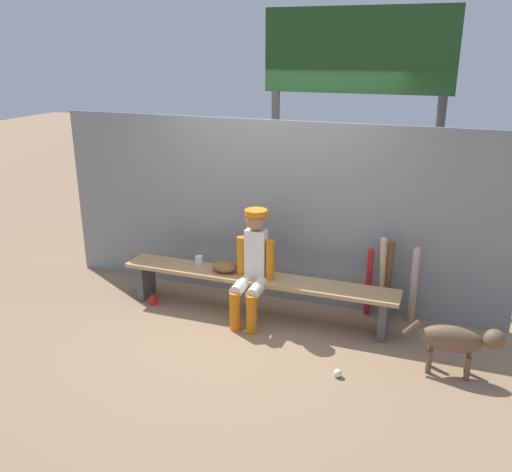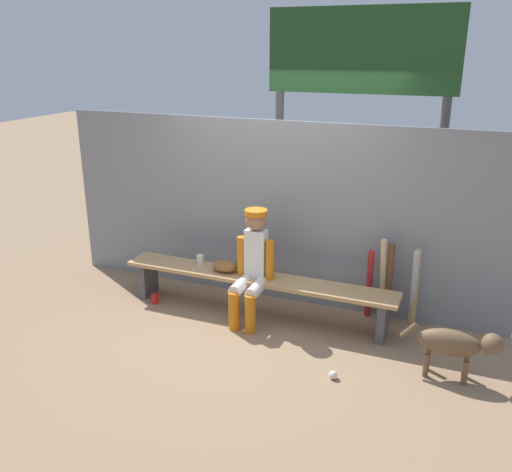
{
  "view_description": "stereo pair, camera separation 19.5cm",
  "coord_description": "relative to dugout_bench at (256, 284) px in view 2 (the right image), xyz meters",
  "views": [
    {
      "loc": [
        1.82,
        -4.98,
        2.75
      ],
      "look_at": [
        0.0,
        0.0,
        0.9
      ],
      "focal_mm": 38.32,
      "sensor_mm": 36.0,
      "label": 1
    },
    {
      "loc": [
        2.0,
        -4.91,
        2.75
      ],
      "look_at": [
        0.0,
        0.0,
        0.9
      ],
      "focal_mm": 38.32,
      "sensor_mm": 36.0,
      "label": 2
    }
  ],
  "objects": [
    {
      "name": "bat_wood_tan",
      "position": [
        1.59,
        0.37,
        0.07
      ],
      "size": [
        0.07,
        0.15,
        0.86
      ],
      "primitive_type": "cylinder",
      "rotation": [
        0.1,
        0.0,
        0.06
      ],
      "color": "tan",
      "rests_on": "ground_plane"
    },
    {
      "name": "player_seated",
      "position": [
        0.0,
        -0.11,
        0.28
      ],
      "size": [
        0.41,
        0.55,
        1.19
      ],
      "color": "silver",
      "rests_on": "ground_plane"
    },
    {
      "name": "bat_aluminum_silver",
      "position": [
        1.58,
        0.36,
        0.07
      ],
      "size": [
        0.07,
        0.23,
        0.86
      ],
      "primitive_type": "cylinder",
      "rotation": [
        0.19,
        0.0,
        0.05
      ],
      "color": "#B7B7BC",
      "rests_on": "ground_plane"
    },
    {
      "name": "dog",
      "position": [
        2.03,
        -0.46,
        -0.03
      ],
      "size": [
        0.84,
        0.2,
        0.49
      ],
      "color": "brown",
      "rests_on": "ground_plane"
    },
    {
      "name": "cup_on_ground",
      "position": [
        -1.16,
        -0.17,
        -0.31
      ],
      "size": [
        0.08,
        0.08,
        0.11
      ],
      "primitive_type": "cylinder",
      "color": "red",
      "rests_on": "ground_plane"
    },
    {
      "name": "ground_plane",
      "position": [
        0.0,
        0.0,
        -0.36
      ],
      "size": [
        30.0,
        30.0,
        0.0
      ],
      "primitive_type": "plane",
      "color": "#937556"
    },
    {
      "name": "chainlink_fence",
      "position": [
        0.0,
        0.5,
        0.65
      ],
      "size": [
        5.09,
        0.03,
        2.02
      ],
      "primitive_type": "cube",
      "color": "gray",
      "rests_on": "ground_plane"
    },
    {
      "name": "scoreboard",
      "position": [
        0.76,
        1.32,
        2.03
      ],
      "size": [
        2.39,
        0.27,
        3.4
      ],
      "color": "#3F3F42",
      "rests_on": "ground_plane"
    },
    {
      "name": "baseball_glove",
      "position": [
        -0.36,
        0.0,
        0.15
      ],
      "size": [
        0.28,
        0.2,
        0.12
      ],
      "primitive_type": "ellipsoid",
      "color": "brown",
      "rests_on": "dugout_bench"
    },
    {
      "name": "cup_on_bench",
      "position": [
        -0.7,
        0.07,
        0.14
      ],
      "size": [
        0.08,
        0.08,
        0.11
      ],
      "primitive_type": "cylinder",
      "color": "silver",
      "rests_on": "dugout_bench"
    },
    {
      "name": "baseball",
      "position": [
        1.08,
        -0.86,
        -0.33
      ],
      "size": [
        0.07,
        0.07,
        0.07
      ],
      "primitive_type": "sphere",
      "color": "white",
      "rests_on": "ground_plane"
    },
    {
      "name": "dugout_bench",
      "position": [
        0.0,
        0.0,
        0.0
      ],
      "size": [
        2.99,
        0.36,
        0.45
      ],
      "color": "tan",
      "rests_on": "ground_plane"
    },
    {
      "name": "bat_aluminum_red",
      "position": [
        1.13,
        0.36,
        0.04
      ],
      "size": [
        0.1,
        0.21,
        0.8
      ],
      "primitive_type": "cylinder",
      "rotation": [
        0.18,
        0.0,
        0.18
      ],
      "color": "#B22323",
      "rests_on": "ground_plane"
    },
    {
      "name": "bat_wood_natural",
      "position": [
        1.27,
        0.34,
        0.11
      ],
      "size": [
        0.1,
        0.24,
        0.94
      ],
      "primitive_type": "cylinder",
      "rotation": [
        0.18,
        0.0,
        -0.18
      ],
      "color": "tan",
      "rests_on": "ground_plane"
    },
    {
      "name": "bat_wood_dark",
      "position": [
        1.34,
        0.33,
        0.09
      ],
      "size": [
        0.07,
        0.14,
        0.9
      ],
      "primitive_type": "cylinder",
      "rotation": [
        0.08,
        0.0,
        0.08
      ],
      "color": "brown",
      "rests_on": "ground_plane"
    }
  ]
}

